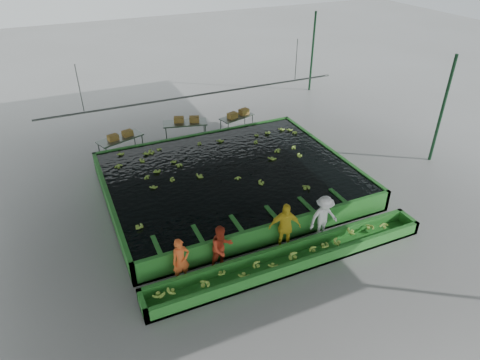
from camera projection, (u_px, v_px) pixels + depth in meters
name	position (u px, v px, depth m)	size (l,w,h in m)	color
ground	(245.00, 207.00, 16.99)	(80.00, 80.00, 0.00)	gray
shed_roof	(246.00, 86.00, 14.39)	(20.00, 22.00, 0.04)	slate
shed_posts	(246.00, 152.00, 15.69)	(20.00, 22.00, 5.00)	#163B20
flotation_tank	(230.00, 180.00, 17.93)	(10.00, 8.00, 0.90)	#287728
tank_water	(230.00, 172.00, 17.72)	(9.70, 7.70, 0.00)	black
sorting_trough	(291.00, 259.00, 14.06)	(10.00, 1.00, 0.50)	#287728
cableway_rail	(199.00, 95.00, 19.32)	(0.08, 0.08, 14.00)	#59605B
rail_hanger_left	(80.00, 89.00, 17.04)	(0.04, 0.04, 2.00)	#59605B
rail_hanger_right	(296.00, 60.00, 20.55)	(0.04, 0.04, 2.00)	#59605B
worker_a	(181.00, 261.00, 13.18)	(0.58, 0.38, 1.59)	orange
worker_b	(222.00, 248.00, 13.64)	(0.81, 0.63, 1.66)	#AD3119
worker_c	(285.00, 227.00, 14.39)	(1.09, 0.45, 1.86)	yellow
worker_d	(324.00, 218.00, 14.98)	(1.11, 0.64, 1.72)	white
packing_table_left	(121.00, 147.00, 20.45)	(2.13, 0.85, 0.97)	#59605B
packing_table_mid	(186.00, 131.00, 21.91)	(2.20, 0.88, 1.00)	#59605B
packing_table_right	(237.00, 124.00, 22.91)	(1.86, 0.75, 0.85)	#59605B
box_stack_left	(121.00, 138.00, 20.18)	(1.21, 0.34, 0.26)	olive
box_stack_mid	(187.00, 122.00, 21.70)	(1.26, 0.35, 0.27)	olive
box_stack_right	(238.00, 116.00, 22.73)	(1.31, 0.36, 0.28)	olive
floating_bananas	(223.00, 163.00, 18.34)	(8.56, 5.84, 0.12)	#8FBD3F
trough_bananas	(291.00, 255.00, 13.99)	(8.42, 0.56, 0.11)	#8FBD3F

